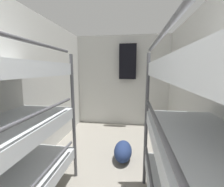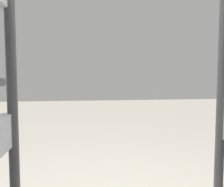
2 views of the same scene
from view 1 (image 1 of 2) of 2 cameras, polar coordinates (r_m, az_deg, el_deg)
wall_left at (r=2.45m, az=-32.52°, el=0.16°), size 0.06×4.68×2.45m
wall_right at (r=2.08m, az=35.44°, el=-1.43°), size 0.06×4.68×2.45m
wall_back at (r=4.16m, az=3.91°, el=4.66°), size 2.61×0.06×2.45m
bunk_stack_right_near at (r=1.22m, az=35.80°, el=-20.65°), size 0.78×1.82×1.78m
duffel_bag at (r=2.77m, az=4.18°, el=-21.03°), size 0.30×0.53×0.30m
hanging_coat at (r=4.00m, az=6.02°, el=11.97°), size 0.44×0.12×0.90m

